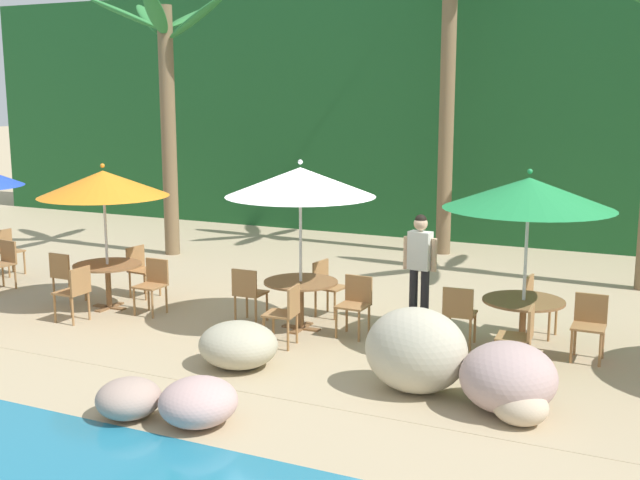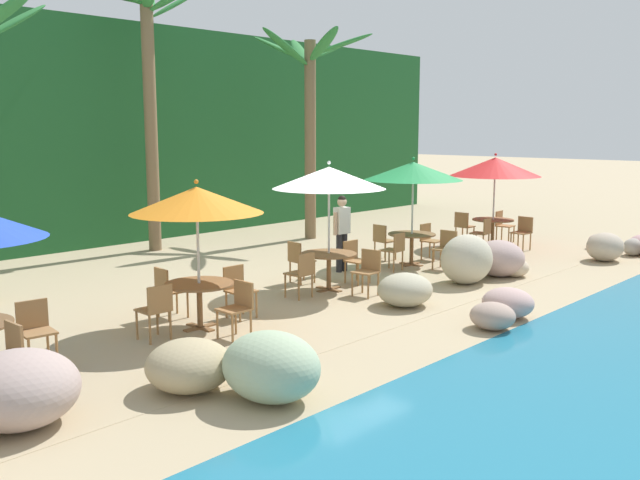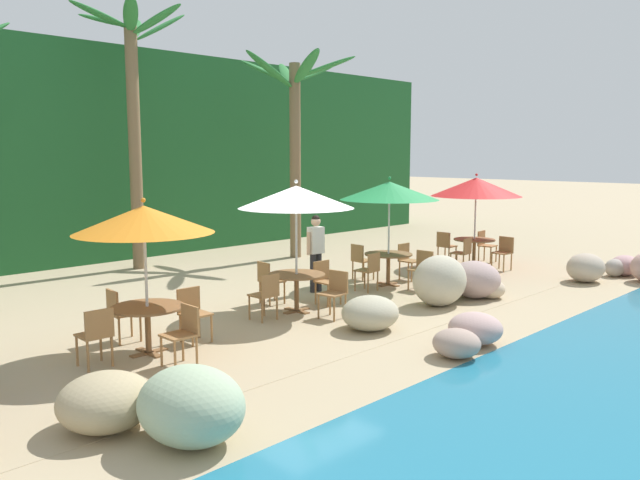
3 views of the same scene
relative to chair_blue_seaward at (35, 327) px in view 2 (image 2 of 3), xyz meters
The scene contains 33 objects.
ground_plane 6.06m from the chair_blue_seaward, ahead, with size 120.00×120.00×0.00m, color tan.
terrace_deck 6.06m from the chair_blue_seaward, ahead, with size 18.00×5.20×0.01m.
foliage_backdrop 11.19m from the chair_blue_seaward, 56.44° to the left, with size 28.00×2.40×6.00m.
rock_seawall 5.93m from the chair_blue_seaward, 23.46° to the right, with size 17.25×3.11×1.02m.
chair_blue_seaward is the anchor object (origin of this frame).
chair_blue_right 1.11m from the chair_blue_seaward, 131.97° to the right, with size 0.44×0.43×0.87m.
umbrella_orange 3.00m from the chair_blue_seaward, ahead, with size 2.08×2.08×2.38m.
dining_table_orange 2.57m from the chair_blue_seaward, ahead, with size 1.10×1.10×0.74m.
chair_orange_seaward 3.41m from the chair_blue_seaward, ahead, with size 0.43×0.44×0.87m.
chair_orange_inland 2.62m from the chair_blue_seaward, 13.67° to the left, with size 0.47×0.46×0.87m.
chair_orange_left 1.73m from the chair_blue_seaward, 10.14° to the right, with size 0.43×0.44×0.87m.
chair_orange_right 2.85m from the chair_blue_seaward, 22.35° to the right, with size 0.43×0.42×0.87m.
umbrella_white 6.17m from the chair_blue_seaward, ahead, with size 2.20×2.20×2.54m.
dining_table_white 5.93m from the chair_blue_seaward, ahead, with size 1.10×1.10×0.74m.
chair_white_seaward 6.78m from the chair_blue_seaward, ahead, with size 0.43×0.44×0.87m.
chair_white_inland 6.02m from the chair_blue_seaward, ahead, with size 0.48×0.47×0.87m.
chair_white_left 5.08m from the chair_blue_seaward, ahead, with size 0.42×0.43×0.87m.
chair_white_right 6.17m from the chair_blue_seaward, ahead, with size 0.48×0.47×0.87m.
umbrella_green 9.29m from the chair_blue_seaward, ahead, with size 2.26×2.26×2.51m.
dining_table_green 9.14m from the chair_blue_seaward, ahead, with size 1.10×1.10×0.74m.
chair_green_seaward 9.99m from the chair_blue_seaward, ahead, with size 0.42×0.43×0.87m.
chair_green_inland 9.22m from the chair_blue_seaward, ahead, with size 0.47×0.47×0.87m.
chair_green_left 8.30m from the chair_blue_seaward, ahead, with size 0.45×0.46×0.87m.
chair_green_right 9.29m from the chair_blue_seaward, ahead, with size 0.45×0.45×0.87m.
umbrella_red 12.83m from the chair_blue_seaward, ahead, with size 2.39×2.39×2.50m.
dining_table_red 12.73m from the chair_blue_seaward, ahead, with size 1.10×1.10×0.74m.
chair_red_seaward 13.57m from the chair_blue_seaward, ahead, with size 0.46×0.46×0.87m.
chair_red_inland 12.67m from the chair_blue_seaward, ahead, with size 0.43×0.42×0.87m.
chair_red_left 11.89m from the chair_blue_seaward, ahead, with size 0.47×0.47×0.87m.
chair_red_right 12.77m from the chair_blue_seaward, ahead, with size 0.45×0.44×0.87m.
palm_tree_second 9.78m from the chair_blue_seaward, 46.01° to the left, with size 3.08×2.96×6.72m.
palm_tree_third 12.01m from the chair_blue_seaward, 25.00° to the left, with size 3.48×3.36×5.81m.
waiter_in_white 7.53m from the chair_blue_seaward, ahead, with size 0.52×0.24×1.70m.
Camera 2 is at (-10.07, -9.10, 3.17)m, focal length 39.32 mm.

